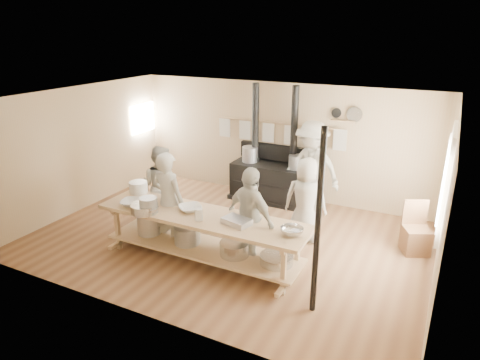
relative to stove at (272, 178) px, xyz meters
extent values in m
plane|color=brown|center=(0.01, -2.12, -0.52)|extent=(7.00, 7.00, 0.00)
plane|color=tan|center=(0.01, 0.38, 0.78)|extent=(7.00, 0.00, 7.00)
plane|color=tan|center=(0.01, -4.62, 0.78)|extent=(7.00, 0.00, 7.00)
plane|color=tan|center=(-3.49, -2.12, 0.78)|extent=(0.00, 5.00, 5.00)
plane|color=tan|center=(3.51, -2.12, 0.78)|extent=(0.00, 5.00, 5.00)
plane|color=beige|center=(0.01, -2.12, 2.08)|extent=(7.00, 7.00, 0.00)
cube|color=beige|center=(3.48, -1.52, 0.98)|extent=(0.06, 1.35, 1.65)
plane|color=white|center=(3.44, -1.52, 0.98)|extent=(0.00, 1.50, 1.50)
cube|color=beige|center=(3.43, -1.52, 0.98)|extent=(0.02, 0.03, 1.50)
plane|color=white|center=(-3.44, -0.12, 1.08)|extent=(0.00, 0.90, 0.90)
cube|color=black|center=(0.01, -0.02, -0.10)|extent=(1.80, 0.70, 0.85)
cube|color=black|center=(0.01, -0.02, -0.47)|extent=(1.90, 0.75, 0.10)
cube|color=black|center=(0.01, 0.28, 0.53)|extent=(1.80, 0.12, 0.35)
cylinder|color=black|center=(-0.44, 0.03, 1.20)|extent=(0.15, 0.15, 1.75)
cylinder|color=black|center=(0.46, 0.03, 1.20)|extent=(0.15, 0.15, 1.75)
cylinder|color=#B2B2B7|center=(-0.54, -0.02, 0.50)|extent=(0.36, 0.36, 0.34)
cylinder|color=gray|center=(0.56, -0.07, 0.48)|extent=(0.30, 0.30, 0.30)
cylinder|color=tan|center=(0.01, 0.28, 1.20)|extent=(3.00, 0.04, 0.04)
cube|color=beige|center=(-1.34, 0.28, 0.98)|extent=(0.28, 0.01, 0.46)
cube|color=beige|center=(-0.80, 0.28, 0.98)|extent=(0.28, 0.01, 0.46)
cube|color=beige|center=(-0.26, 0.28, 0.98)|extent=(0.28, 0.01, 0.46)
cube|color=beige|center=(0.28, 0.28, 0.98)|extent=(0.28, 0.01, 0.46)
cube|color=beige|center=(0.82, 0.28, 0.98)|extent=(0.28, 0.01, 0.46)
cube|color=beige|center=(1.36, 0.28, 0.98)|extent=(0.28, 0.01, 0.46)
cube|color=tan|center=(1.41, 0.30, 1.38)|extent=(0.50, 0.14, 0.03)
cylinder|color=black|center=(1.26, 0.32, 1.53)|extent=(0.20, 0.04, 0.20)
cylinder|color=silver|center=(1.63, 0.32, 1.53)|extent=(0.32, 0.03, 0.32)
cube|color=tan|center=(0.01, -3.02, 0.30)|extent=(3.60, 0.90, 0.06)
cube|color=tan|center=(0.01, -3.02, -0.27)|extent=(3.40, 0.80, 0.04)
cube|color=tan|center=(0.01, -3.02, -0.32)|extent=(3.30, 0.06, 0.06)
cube|color=tan|center=(-1.54, -3.32, -0.10)|extent=(0.07, 0.07, 0.85)
cube|color=tan|center=(-1.54, -2.72, -0.10)|extent=(0.07, 0.07, 0.85)
cube|color=tan|center=(1.56, -3.32, -0.10)|extent=(0.07, 0.07, 0.85)
cube|color=tan|center=(1.56, -2.72, -0.10)|extent=(0.07, 0.07, 0.85)
cylinder|color=#B2B2B7|center=(-1.09, -3.02, -0.06)|extent=(0.40, 0.40, 0.38)
cylinder|color=gray|center=(-0.29, -3.02, -0.10)|extent=(0.44, 0.44, 0.30)
cylinder|color=silver|center=(0.61, -3.02, -0.14)|extent=(0.48, 0.48, 0.22)
cylinder|color=silver|center=(1.31, -3.02, -0.18)|extent=(0.52, 0.52, 0.14)
cylinder|color=black|center=(2.06, -3.47, 0.78)|extent=(0.08, 0.08, 2.60)
imported|color=#9F9D8D|center=(-0.74, -2.88, 0.37)|extent=(0.68, 0.48, 1.77)
imported|color=#9F9D8D|center=(-1.51, -2.07, 0.27)|extent=(0.80, 0.63, 1.59)
imported|color=#9F9D8D|center=(1.27, -1.52, 0.27)|extent=(0.84, 0.62, 1.58)
imported|color=#9F9D8D|center=(0.78, -2.80, 0.33)|extent=(1.08, 0.76, 1.70)
imported|color=#9F9D8D|center=(0.96, -0.24, 0.46)|extent=(1.37, 0.92, 1.96)
cube|color=brown|center=(3.16, -1.10, -0.29)|extent=(0.56, 0.56, 0.45)
cube|color=brown|center=(3.08, -0.93, 0.13)|extent=(0.40, 0.22, 0.50)
imported|color=white|center=(-1.25, -3.21, 0.38)|extent=(0.48, 0.48, 0.09)
imported|color=silver|center=(-0.81, -3.35, 0.38)|extent=(0.47, 0.47, 0.11)
imported|color=white|center=(-0.24, -2.97, 0.37)|extent=(0.53, 0.53, 0.09)
imported|color=silver|center=(1.56, -3.03, 0.38)|extent=(0.43, 0.43, 0.11)
cube|color=#B2B2B7|center=(0.68, -3.08, 0.38)|extent=(0.48, 0.38, 0.09)
cylinder|color=silver|center=(-0.89, -3.35, 0.40)|extent=(0.52, 0.52, 0.14)
cylinder|color=gray|center=(-0.80, -3.35, 0.46)|extent=(0.36, 0.36, 0.27)
cylinder|color=white|center=(-1.54, -2.69, 0.43)|extent=(0.35, 0.35, 0.21)
cylinder|color=white|center=(0.08, -3.21, 0.43)|extent=(0.14, 0.14, 0.20)
camera|label=1|loc=(3.40, -8.40, 3.19)|focal=32.00mm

